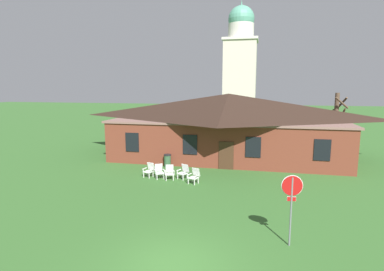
% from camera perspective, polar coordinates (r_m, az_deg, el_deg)
% --- Properties ---
extents(ground_plane, '(200.00, 200.00, 0.00)m').
position_cam_1_polar(ground_plane, '(11.49, -3.53, -22.76)').
color(ground_plane, '#336028').
extents(brick_building, '(19.44, 10.40, 5.49)m').
position_cam_1_polar(brick_building, '(27.56, 6.72, 2.12)').
color(brick_building, brown).
rests_on(brick_building, ground).
extents(dome_tower, '(5.18, 5.18, 18.93)m').
position_cam_1_polar(dome_tower, '(48.56, 8.90, 11.91)').
color(dome_tower, beige).
rests_on(dome_tower, ground).
extents(stop_sign, '(0.80, 0.16, 2.80)m').
position_cam_1_polar(stop_sign, '(12.35, 17.99, -10.63)').
color(stop_sign, slate).
rests_on(stop_sign, ground).
extents(lawn_chair_by_porch, '(0.74, 0.79, 0.96)m').
position_cam_1_polar(lawn_chair_by_porch, '(21.20, -7.91, -6.29)').
color(lawn_chair_by_porch, silver).
rests_on(lawn_chair_by_porch, ground).
extents(lawn_chair_near_door, '(0.84, 0.86, 0.96)m').
position_cam_1_polar(lawn_chair_near_door, '(20.81, -6.11, -6.54)').
color(lawn_chair_near_door, white).
rests_on(lawn_chair_near_door, ground).
extents(lawn_chair_left_end, '(0.75, 0.80, 0.96)m').
position_cam_1_polar(lawn_chair_left_end, '(20.52, -4.17, -6.73)').
color(lawn_chair_left_end, silver).
rests_on(lawn_chair_left_end, ground).
extents(lawn_chair_middle, '(0.80, 0.84, 0.96)m').
position_cam_1_polar(lawn_chair_middle, '(20.60, -1.57, -6.65)').
color(lawn_chair_middle, white).
rests_on(lawn_chair_middle, ground).
extents(lawn_chair_right_end, '(0.78, 0.82, 0.96)m').
position_cam_1_polar(lawn_chair_right_end, '(19.62, 0.45, -7.45)').
color(lawn_chair_right_end, silver).
rests_on(lawn_chair_right_end, ground).
extents(bare_tree_beside_building, '(1.64, 2.00, 5.57)m').
position_cam_1_polar(bare_tree_beside_building, '(29.23, 25.17, 2.18)').
color(bare_tree_beside_building, brown).
rests_on(bare_tree_beside_building, ground).
extents(trash_bin, '(0.56, 0.56, 0.98)m').
position_cam_1_polar(trash_bin, '(23.62, -4.58, -4.65)').
color(trash_bin, '#335638').
rests_on(trash_bin, ground).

